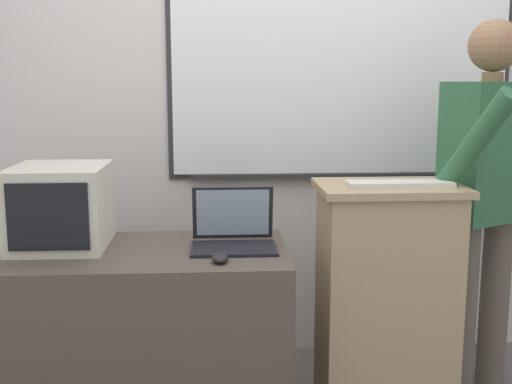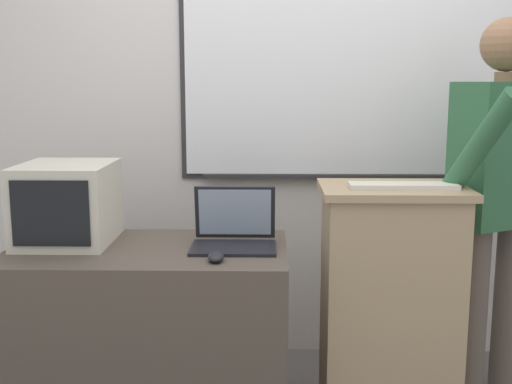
{
  "view_description": "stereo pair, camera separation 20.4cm",
  "coord_description": "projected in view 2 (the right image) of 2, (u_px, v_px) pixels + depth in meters",
  "views": [
    {
      "loc": [
        -0.31,
        -2.01,
        1.41
      ],
      "look_at": [
        -0.15,
        0.43,
        0.98
      ],
      "focal_mm": 45.0,
      "sensor_mm": 36.0,
      "label": 1
    },
    {
      "loc": [
        -0.1,
        -2.02,
        1.41
      ],
      "look_at": [
        -0.15,
        0.43,
        0.98
      ],
      "focal_mm": 45.0,
      "sensor_mm": 36.0,
      "label": 2
    }
  ],
  "objects": [
    {
      "name": "wireless_keyboard",
      "position": [
        403.0,
        186.0,
        2.49
      ],
      "size": [
        0.42,
        0.11,
        0.02
      ],
      "color": "beige",
      "rests_on": "lectern_podium"
    },
    {
      "name": "laptop",
      "position": [
        234.0,
        229.0,
        2.56
      ],
      "size": [
        0.33,
        0.27,
        0.23
      ],
      "color": "black",
      "rests_on": "side_desk"
    },
    {
      "name": "computer_mouse_by_laptop",
      "position": [
        216.0,
        257.0,
        2.34
      ],
      "size": [
        0.06,
        0.1,
        0.03
      ],
      "color": "black",
      "rests_on": "side_desk"
    },
    {
      "name": "back_wall",
      "position": [
        291.0,
        84.0,
        3.22
      ],
      "size": [
        6.4,
        0.17,
        2.78
      ],
      "color": "silver",
      "rests_on": "ground_plane"
    },
    {
      "name": "crt_monitor",
      "position": [
        67.0,
        203.0,
        2.6
      ],
      "size": [
        0.36,
        0.42,
        0.32
      ],
      "color": "beige",
      "rests_on": "side_desk"
    },
    {
      "name": "lectern_podium",
      "position": [
        389.0,
        305.0,
        2.63
      ],
      "size": [
        0.58,
        0.41,
        1.0
      ],
      "color": "tan",
      "rests_on": "ground_plane"
    },
    {
      "name": "side_desk",
      "position": [
        150.0,
        338.0,
        2.6
      ],
      "size": [
        1.1,
        0.62,
        0.76
      ],
      "color": "#4C4238",
      "rests_on": "ground_plane"
    },
    {
      "name": "person_presenter",
      "position": [
        499.0,
        188.0,
        2.71
      ],
      "size": [
        0.57,
        0.67,
        1.67
      ],
      "rotation": [
        0.0,
        0.0,
        0.48
      ],
      "color": "brown",
      "rests_on": "ground_plane"
    }
  ]
}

